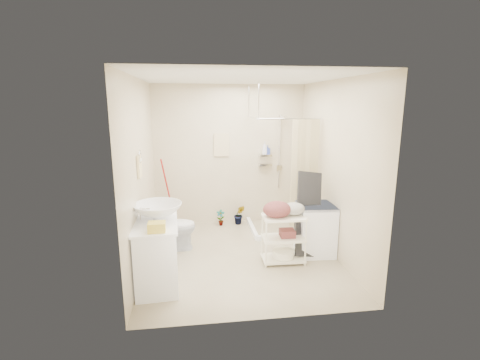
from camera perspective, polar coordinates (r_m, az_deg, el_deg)
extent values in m
plane|color=tan|center=(5.39, 0.14, -12.32)|extent=(3.20, 3.20, 0.00)
cube|color=silver|center=(4.90, 0.16, 16.45)|extent=(2.80, 3.20, 0.04)
cube|color=beige|center=(6.55, -1.74, 4.07)|extent=(2.80, 0.04, 2.60)
cube|color=beige|center=(3.45, 3.74, -3.78)|extent=(2.80, 0.04, 2.60)
cube|color=beige|center=(5.00, -15.97, 0.90)|extent=(0.04, 3.20, 2.60)
cube|color=beige|center=(5.35, 15.18, 1.70)|extent=(0.04, 3.20, 2.60)
cube|color=white|center=(4.59, -13.47, -11.59)|extent=(0.59, 0.98, 0.84)
imported|color=silver|center=(4.48, -13.34, -5.03)|extent=(0.69, 0.69, 0.21)
cube|color=#DFC645|center=(4.09, -13.51, -7.50)|extent=(0.20, 0.16, 0.11)
cube|color=gold|center=(4.52, -11.62, -16.74)|extent=(0.32, 0.28, 0.15)
imported|color=silver|center=(5.58, -11.14, -7.54)|extent=(0.75, 0.45, 0.74)
imported|color=brown|center=(6.59, -3.21, -6.20)|extent=(0.17, 0.13, 0.30)
imported|color=#9B5139|center=(6.64, -0.11, -5.70)|extent=(0.21, 0.17, 0.37)
cube|color=beige|center=(6.49, -3.06, 5.76)|extent=(0.28, 0.03, 0.42)
imported|color=silver|center=(6.53, 4.08, 5.27)|extent=(0.12, 0.12, 0.24)
imported|color=#314395|center=(6.57, 4.56, 4.97)|extent=(0.09, 0.09, 0.17)
cube|color=white|center=(5.47, 12.24, -7.86)|extent=(0.56, 0.58, 0.77)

